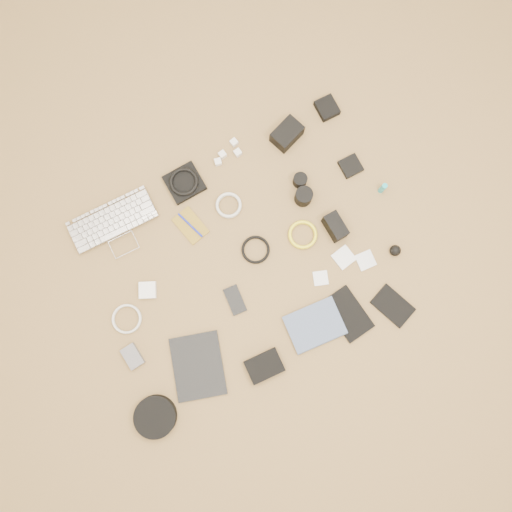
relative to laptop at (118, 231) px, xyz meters
name	(u,v)px	position (x,y,z in m)	size (l,w,h in m)	color
room_shell	(235,178)	(0.45, -0.36, 1.24)	(4.04, 4.04, 2.58)	olive
laptop	(118,231)	(0.00, 0.00, 0.00)	(0.38, 0.26, 0.03)	#B3B3B7
headphone_pouch	(184,183)	(0.35, 0.08, 0.00)	(0.15, 0.14, 0.03)	black
headphones	(184,182)	(0.35, 0.08, 0.02)	(0.13, 0.13, 0.02)	black
charger_a	(222,155)	(0.55, 0.13, 0.00)	(0.03, 0.03, 0.03)	white
charger_b	(234,142)	(0.62, 0.16, 0.00)	(0.03, 0.03, 0.03)	white
charger_c	(238,153)	(0.62, 0.11, 0.00)	(0.03, 0.03, 0.03)	white
charger_d	(218,162)	(0.52, 0.10, 0.00)	(0.03, 0.03, 0.03)	white
dslr_camera	(287,134)	(0.85, 0.09, 0.02)	(0.13, 0.09, 0.08)	black
lens_pouch	(327,108)	(1.07, 0.13, 0.00)	(0.09, 0.10, 0.03)	black
notebook_olive	(191,226)	(0.30, -0.11, -0.01)	(0.10, 0.15, 0.01)	olive
pen_blue	(190,225)	(0.30, -0.11, 0.00)	(0.01, 0.01, 0.15)	#141EA8
cable_white_a	(229,206)	(0.48, -0.09, -0.01)	(0.11, 0.11, 0.01)	silver
lens_a	(304,197)	(0.79, -0.20, 0.03)	(0.08, 0.08, 0.08)	black
lens_b	(300,180)	(0.81, -0.13, 0.01)	(0.06, 0.06, 0.06)	black
card_reader	(351,166)	(1.05, -0.16, 0.00)	(0.09, 0.09, 0.02)	black
power_brick	(148,290)	(0.02, -0.29, 0.00)	(0.07, 0.07, 0.03)	white
cable_white_b	(127,319)	(-0.11, -0.36, -0.01)	(0.13, 0.13, 0.01)	silver
cable_black	(256,250)	(0.51, -0.32, -0.01)	(0.12, 0.12, 0.01)	black
cable_yellow	(302,235)	(0.72, -0.35, -0.01)	(0.13, 0.13, 0.01)	yellow
flash	(335,227)	(0.86, -0.38, 0.03)	(0.06, 0.12, 0.09)	black
lens_cleaner	(383,188)	(1.12, -0.31, 0.03)	(0.02, 0.02, 0.08)	#1A9FAE
battery_charger	(133,356)	(-0.15, -0.52, 0.00)	(0.06, 0.10, 0.03)	#5B5A5F
tablet	(198,366)	(0.08, -0.67, -0.01)	(0.21, 0.27, 0.01)	black
phone	(235,300)	(0.34, -0.48, -0.01)	(0.06, 0.12, 0.01)	black
filter_case_left	(321,278)	(0.71, -0.55, -0.01)	(0.06, 0.06, 0.01)	silver
filter_case_mid	(344,257)	(0.84, -0.51, -0.01)	(0.08, 0.08, 0.01)	silver
filter_case_right	(366,260)	(0.92, -0.56, -0.01)	(0.07, 0.07, 0.01)	silver
air_blower	(395,251)	(1.05, -0.58, 0.01)	(0.05, 0.05, 0.05)	black
headphone_case	(155,417)	(-0.15, -0.78, 0.01)	(0.17, 0.17, 0.05)	black
drive_case	(264,366)	(0.34, -0.78, 0.00)	(0.15, 0.10, 0.04)	black
paperback	(323,344)	(0.60, -0.81, 0.00)	(0.17, 0.23, 0.02)	#445374
notebook_black_a	(348,314)	(0.75, -0.74, -0.01)	(0.13, 0.21, 0.02)	black
notebook_black_b	(393,306)	(0.94, -0.78, -0.01)	(0.11, 0.17, 0.01)	black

